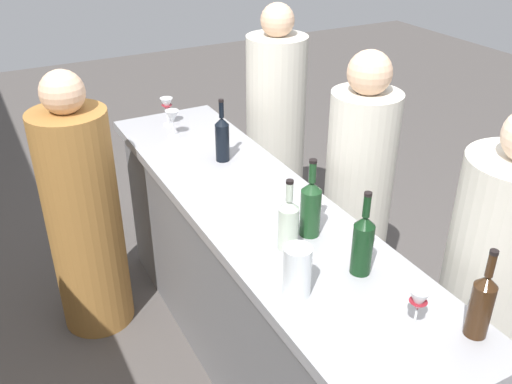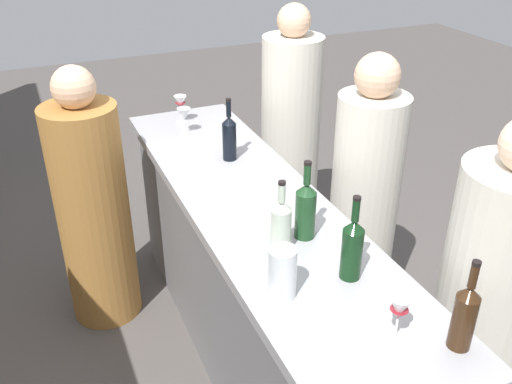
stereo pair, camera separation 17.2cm
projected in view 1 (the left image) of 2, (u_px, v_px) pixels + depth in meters
name	position (u px, v px, depth m)	size (l,w,h in m)	color
ground_plane	(256.00, 362.00, 2.94)	(12.00, 12.00, 0.00)	#4C4744
bar_counter	(256.00, 288.00, 2.71)	(2.43, 0.59, 0.96)	slate
wine_bottle_leftmost_amber_brown	(482.00, 304.00, 1.70)	(0.07, 0.07, 0.31)	#331E0F
wine_bottle_second_left_dark_green	(363.00, 243.00, 1.98)	(0.08, 0.08, 0.33)	black
wine_bottle_center_clear_pale	(288.00, 223.00, 2.12)	(0.08, 0.08, 0.29)	#B7C6B2
wine_bottle_second_right_olive_green	(311.00, 207.00, 2.19)	(0.08, 0.08, 0.33)	#193D1E
wine_bottle_rightmost_near_black	(222.00, 138.00, 2.79)	(0.07, 0.07, 0.32)	black
wine_glass_near_left	(418.00, 302.00, 1.72)	(0.07, 0.07, 0.16)	white
wine_glass_near_center	(167.00, 106.00, 3.19)	(0.07, 0.07, 0.16)	white
wine_glass_near_right	(172.00, 117.00, 3.06)	(0.08, 0.08, 0.15)	white
water_pitcher	(297.00, 271.00, 1.89)	(0.10, 0.10, 0.18)	silver
person_left_guest	(487.00, 309.00, 2.24)	(0.49, 0.49, 1.55)	beige
person_center_guest	(356.00, 209.00, 2.91)	(0.36, 0.36, 1.53)	beige
person_right_guest	(275.00, 141.00, 3.63)	(0.43, 0.43, 1.59)	beige
person_server_behind	(84.00, 218.00, 2.94)	(0.46, 0.46, 1.44)	#9E6B33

